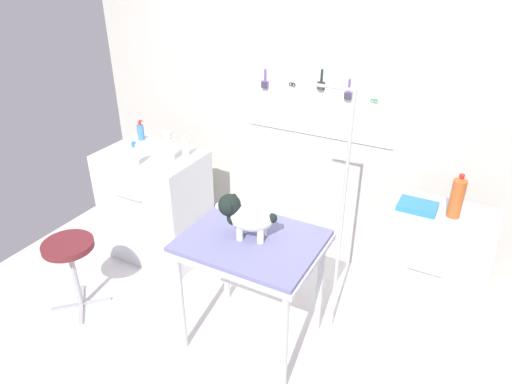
% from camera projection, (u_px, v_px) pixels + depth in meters
% --- Properties ---
extents(ground, '(4.40, 4.00, 0.04)m').
position_uv_depth(ground, '(231.00, 344.00, 3.18)').
color(ground, silver).
extents(rear_wall_panel, '(4.00, 0.11, 2.30)m').
position_uv_depth(rear_wall_panel, '(311.00, 125.00, 3.61)').
color(rear_wall_panel, '#B5B1A7').
rests_on(rear_wall_panel, ground).
extents(grooming_table, '(0.85, 0.68, 0.83)m').
position_uv_depth(grooming_table, '(251.00, 251.00, 2.86)').
color(grooming_table, '#B7B7BC').
rests_on(grooming_table, ground).
extents(grooming_arm, '(0.30, 0.11, 1.73)m').
position_uv_depth(grooming_arm, '(339.00, 231.00, 2.92)').
color(grooming_arm, '#B7B7BC').
rests_on(grooming_arm, ground).
extents(dog, '(0.38, 0.24, 0.28)m').
position_uv_depth(dog, '(245.00, 216.00, 2.77)').
color(dog, white).
rests_on(dog, grooming_table).
extents(counter_left, '(0.80, 0.58, 0.94)m').
position_uv_depth(counter_left, '(156.00, 205.00, 3.89)').
color(counter_left, silver).
rests_on(counter_left, ground).
extents(cabinet_right, '(0.68, 0.54, 0.91)m').
position_uv_depth(cabinet_right, '(427.00, 273.00, 3.11)').
color(cabinet_right, silver).
rests_on(cabinet_right, ground).
extents(stool, '(0.36, 0.36, 0.57)m').
position_uv_depth(stool, '(70.00, 254.00, 3.26)').
color(stool, '#9E9EA3').
rests_on(stool, ground).
extents(spray_bottle_tall, '(0.07, 0.07, 0.24)m').
position_uv_depth(spray_bottle_tall, '(169.00, 148.00, 3.49)').
color(spray_bottle_tall, white).
rests_on(spray_bottle_tall, counter_left).
extents(detangler_spray, '(0.06, 0.05, 0.19)m').
position_uv_depth(detangler_spray, '(134.00, 156.00, 3.44)').
color(detangler_spray, white).
rests_on(detangler_spray, counter_left).
extents(shampoo_bottle, '(0.06, 0.06, 0.18)m').
position_uv_depth(shampoo_bottle, '(141.00, 132.00, 3.89)').
color(shampoo_bottle, '#3A77BA').
rests_on(shampoo_bottle, counter_left).
extents(conditioner_bottle, '(0.05, 0.05, 0.19)m').
position_uv_depth(conditioner_bottle, '(185.00, 147.00, 3.59)').
color(conditioner_bottle, white).
rests_on(conditioner_bottle, counter_left).
extents(soda_bottle, '(0.08, 0.08, 0.29)m').
position_uv_depth(soda_bottle, '(457.00, 197.00, 2.82)').
color(soda_bottle, '#B45221').
rests_on(soda_bottle, cabinet_right).
extents(supply_tray, '(0.24, 0.18, 0.04)m').
position_uv_depth(supply_tray, '(418.00, 206.00, 2.96)').
color(supply_tray, blue).
rests_on(supply_tray, cabinet_right).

